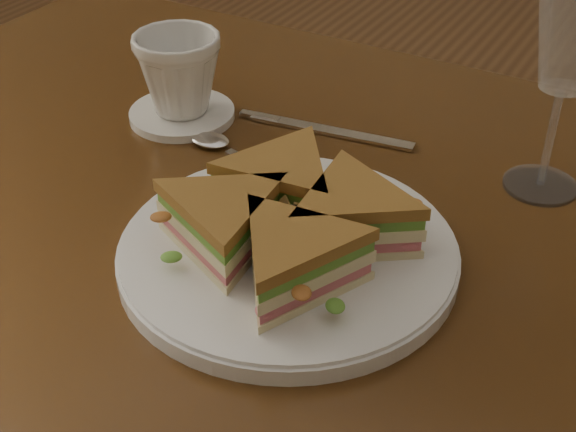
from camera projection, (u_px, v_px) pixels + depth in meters
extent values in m
cube|color=#331C0B|center=(282.00, 215.00, 0.84)|extent=(1.20, 0.80, 0.04)
cylinder|color=black|center=(125.00, 205.00, 1.51)|extent=(0.06, 0.06, 0.71)
cylinder|color=white|center=(288.00, 253.00, 0.74)|extent=(0.31, 0.31, 0.02)
cube|color=silver|center=(269.00, 173.00, 0.86)|extent=(0.13, 0.04, 0.00)
ellipsoid|color=silver|center=(210.00, 140.00, 0.91)|extent=(0.05, 0.03, 0.01)
cube|color=silver|center=(330.00, 132.00, 0.93)|extent=(0.20, 0.04, 0.00)
cube|color=silver|center=(260.00, 118.00, 0.96)|extent=(0.05, 0.02, 0.00)
cylinder|color=white|center=(540.00, 185.00, 0.84)|extent=(0.08, 0.08, 0.00)
cylinder|color=white|center=(550.00, 137.00, 0.81)|extent=(0.01, 0.01, 0.11)
cone|color=white|center=(574.00, 28.00, 0.74)|extent=(0.08, 0.08, 0.12)
cylinder|color=white|center=(182.00, 114.00, 0.96)|extent=(0.13, 0.13, 0.01)
imported|color=white|center=(179.00, 74.00, 0.93)|extent=(0.14, 0.14, 0.10)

